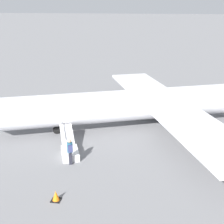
{
  "coord_description": "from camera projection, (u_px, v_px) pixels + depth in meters",
  "views": [
    {
      "loc": [
        -1.12,
        24.96,
        9.85
      ],
      "look_at": [
        3.08,
        2.22,
        1.77
      ],
      "focal_mm": 50.0,
      "sensor_mm": 36.0,
      "label": 1
    }
  ],
  "objects": [
    {
      "name": "airplane_main",
      "position": [
        164.0,
        102.0,
        26.16
      ],
      "size": [
        29.22,
        22.97,
        6.65
      ],
      "rotation": [
        0.0,
        0.0,
        0.41
      ],
      "color": "silver",
      "rests_on": "ground"
    },
    {
      "name": "traffic_cone_near_stairs",
      "position": [
        56.0,
        196.0,
        16.39
      ],
      "size": [
        0.51,
        0.51,
        0.57
      ],
      "color": "black",
      "rests_on": "ground"
    },
    {
      "name": "passenger",
      "position": [
        70.0,
        150.0,
        19.87
      ],
      "size": [
        0.45,
        0.57,
        1.74
      ],
      "rotation": [
        0.0,
        0.0,
        -1.16
      ],
      "color": "#23232D",
      "rests_on": "ground"
    },
    {
      "name": "boarding_stairs",
      "position": [
        69.0,
        149.0,
        21.41
      ],
      "size": [
        2.54,
        4.08,
        1.67
      ],
      "rotation": [
        0.0,
        0.0,
        -1.16
      ],
      "color": "silver",
      "rests_on": "ground"
    },
    {
      "name": "ground_plane",
      "position": [
        152.0,
        125.0,
        26.61
      ],
      "size": [
        600.0,
        600.0,
        0.0
      ],
      "primitive_type": "plane",
      "color": "slate"
    }
  ]
}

